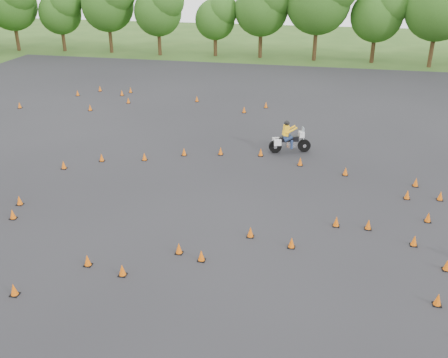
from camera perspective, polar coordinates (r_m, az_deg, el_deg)
ground at (r=21.04m, az=-2.26°, el=-7.41°), size 140.00×140.00×0.00m
asphalt_pad at (r=26.20m, az=0.90°, el=-0.61°), size 62.00×62.00×0.00m
treeline at (r=52.52m, az=10.80°, el=17.09°), size 86.92×32.52×11.17m
traffic_cones at (r=25.44m, az=-0.33°, el=-0.85°), size 35.85×32.69×0.45m
rider_yellow at (r=30.37m, az=7.59°, el=4.79°), size 2.67×1.51×1.97m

